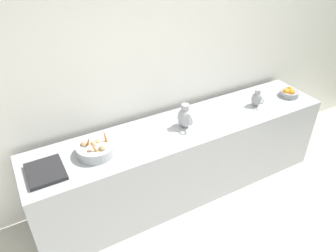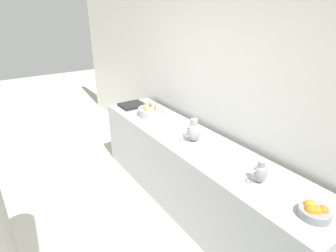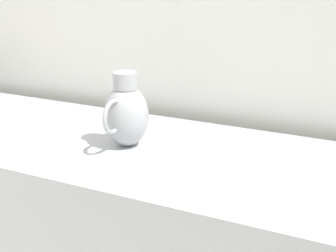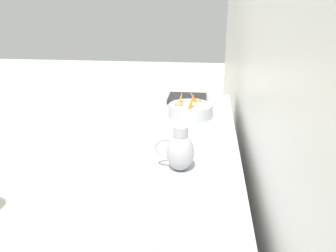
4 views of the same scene
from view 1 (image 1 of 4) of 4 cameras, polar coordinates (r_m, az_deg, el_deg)
tile_wall_left at (r=3.60m, az=6.46°, el=14.04°), size 0.10×9.32×3.00m
prep_counter at (r=3.56m, az=2.77°, el=-5.80°), size 0.67×3.22×0.87m
vegetable_colander at (r=2.97m, az=-12.53°, el=-3.94°), size 0.34×0.34×0.22m
orange_bowl at (r=4.07m, az=20.44°, el=5.47°), size 0.22×0.22×0.10m
metal_pitcher_tall at (r=3.23m, az=3.01°, el=1.60°), size 0.21×0.15×0.25m
metal_pitcher_short at (r=3.73m, az=15.26°, el=4.65°), size 0.16×0.11×0.19m
counter_sink_basin at (r=2.91m, az=-20.65°, el=-7.49°), size 0.34×0.30×0.04m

